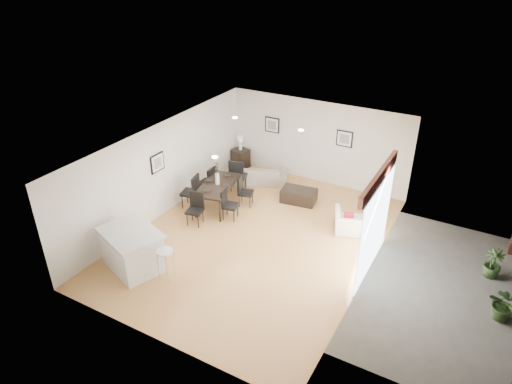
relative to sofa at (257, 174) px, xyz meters
The scene contains 28 objects.
ground 3.34m from the sofa, 61.26° to the right, with size 8.00×8.00×0.00m, color tan.
wall_back 2.20m from the sofa, 34.17° to the left, with size 6.00×0.04×2.70m, color silver.
wall_front 7.18m from the sofa, 76.99° to the right, with size 6.00×0.04×2.70m, color silver.
wall_left 3.40m from the sofa, 115.68° to the right, with size 0.04×8.00×2.70m, color silver.
wall_right 5.55m from the sofa, 32.37° to the right, with size 0.04×8.00×2.70m, color silver.
ceiling 4.11m from the sofa, 61.26° to the right, with size 6.00×8.00×0.02m, color white.
sofa is the anchor object (origin of this frame).
armchair 3.92m from the sofa, 19.79° to the right, with size 0.96×0.83×0.62m, color white.
courtyard_plant_a 8.06m from the sofa, 21.49° to the right, with size 0.66×0.57×0.73m, color #365123.
courtyard_plant_b 7.32m from the sofa, 12.24° to the right, with size 0.41×0.41×0.73m, color #365123.
dining_table 1.96m from the sofa, 97.40° to the right, with size 1.22×1.89×0.73m.
dining_chair_wnear 2.50m from the sofa, 110.28° to the right, with size 0.55×0.55×1.03m.
dining_chair_wfar 1.72m from the sofa, 120.55° to the right, with size 0.43×0.43×0.93m.
dining_chair_enear 2.40m from the sofa, 81.02° to the right, with size 0.49×0.49×0.92m.
dining_chair_efar 1.56m from the sofa, 75.93° to the right, with size 0.52×0.52×0.93m.
dining_chair_head 3.01m from the sofa, 95.04° to the right, with size 0.50×0.50×0.94m.
dining_chair_foot 0.92m from the sofa, 105.14° to the right, with size 0.58×0.58×1.07m.
vase 2.06m from the sofa, 97.40° to the right, with size 0.94×1.44×0.73m.
coffee_table 1.82m from the sofa, 16.29° to the right, with size 1.03×0.62×0.41m, color black.
side_table 1.29m from the sofa, 145.04° to the left, with size 0.50×0.50×0.66m, color black.
table_lamp 1.45m from the sofa, 145.04° to the left, with size 0.25×0.25×0.47m.
cushion 3.87m from the sofa, 21.47° to the right, with size 0.26×0.08×0.26m, color #AF1621.
kitchen_island 5.39m from the sofa, 94.15° to the right, with size 1.74×1.54×1.01m.
bar_stool 5.42m from the sofa, 83.50° to the right, with size 0.38×0.38×0.84m.
framed_print_back_left 1.72m from the sofa, 90.09° to the left, with size 0.52×0.04×0.52m.
framed_print_back_right 3.03m from the sofa, 22.89° to the left, with size 0.52×0.04×0.52m.
framed_print_left_wall 3.67m from the sofa, 113.76° to the right, with size 0.04×0.52×0.52m.
sliding_door 5.43m from the sofa, 29.87° to the right, with size 0.12×2.70×2.57m.
Camera 1 is at (4.90, -8.76, 6.88)m, focal length 32.00 mm.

